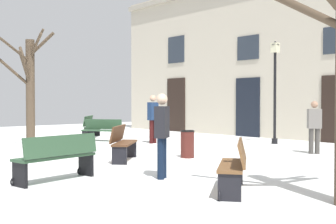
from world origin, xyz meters
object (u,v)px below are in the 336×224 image
Objects in this scene: bench_back_to_back_left at (57,157)px; bench_by_litter_bin at (235,165)px; person_by_shop_door at (314,125)px; tree_center at (30,85)px; streetlamp at (275,81)px; person_crossing_plaza at (153,116)px; bench_far_corner at (123,143)px; litter_bin at (187,144)px; bench_back_to_back_right at (102,130)px; bench_facing_shops at (91,126)px; person_strolling at (162,131)px.

bench_by_litter_bin is at bearing 112.50° from bench_back_to_back_left.
tree_center is at bearing 169.30° from person_by_shop_door.
person_by_shop_door is at bearing -34.85° from streetlamp.
person_crossing_plaza is (2.27, 3.76, -1.11)m from tree_center.
person_crossing_plaza is at bearing -2.53° from bench_far_corner.
bench_far_corner reaches higher than bench_back_to_back_left.
person_crossing_plaza is at bearing 150.34° from person_by_shop_door.
tree_center is 1.07× the size of streetlamp.
litter_bin is 4.23m from person_crossing_plaza.
person_crossing_plaza is at bearing -157.54° from bench_by_litter_bin.
tree_center is 4.53m from person_crossing_plaza.
person_by_shop_door is at bearing -14.13° from bench_back_to_back_right.
bench_far_corner is (-0.74, -1.66, 0.09)m from litter_bin.
tree_center is 2.72× the size of bench_by_litter_bin.
person_crossing_plaza is 1.15× the size of person_by_shop_door.
bench_facing_shops is at bearing 146.97° from person_by_shop_door.
tree_center is at bearing -130.45° from bench_by_litter_bin.
bench_back_to_back_left is 7.67m from person_crossing_plaza.
bench_facing_shops is 0.99× the size of person_strolling.
person_crossing_plaza reaches higher than bench_back_to_back_left.
bench_far_corner is at bearing -137.56° from bench_by_litter_bin.
person_crossing_plaza is at bearing 58.90° from tree_center.
bench_back_to_back_left is 1.21× the size of bench_far_corner.
tree_center is 7.32m from bench_back_to_back_left.
litter_bin is 3.94m from person_by_shop_door.
bench_by_litter_bin is at bearing -4.32° from tree_center.
bench_far_corner is (5.23, 0.16, -1.65)m from tree_center.
litter_bin is 7.56m from bench_facing_shops.
bench_back_to_back_left is at bearing -148.89° from person_crossing_plaza.
bench_back_to_back_left is 10.00m from bench_facing_shops.
bench_far_corner is at bearing -163.94° from bench_facing_shops.
tree_center reaches higher than person_by_shop_door.
tree_center is at bearing 154.60° from bench_facing_shops.
bench_back_to_back_left is (0.70, -4.31, 0.09)m from litter_bin.
bench_far_corner is 4.46m from bench_by_litter_bin.
bench_facing_shops is at bearing -146.65° from bench_by_litter_bin.
bench_far_corner is 2.81m from person_strolling.
bench_by_litter_bin is (4.38, -0.88, -0.02)m from bench_far_corner.
litter_bin is 0.44× the size of person_strolling.
streetlamp reaches higher than bench_back_to_back_right.
bench_by_litter_bin is 0.82× the size of person_crossing_plaza.
person_strolling is at bearing -72.97° from streetlamp.
person_strolling is at bearing -162.36° from bench_facing_shops.
litter_bin is 0.48× the size of bench_back_to_back_right.
bench_by_litter_bin is at bearing -158.47° from bench_facing_shops.
tree_center is 2.37× the size of bench_facing_shops.
person_crossing_plaza reaches higher than bench_by_litter_bin.
bench_back_to_back_right is at bearing -147.03° from bench_by_litter_bin.
bench_back_to_back_right is (-5.23, -4.06, -1.87)m from streetlamp.
person_crossing_plaza is 1.05× the size of person_strolling.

